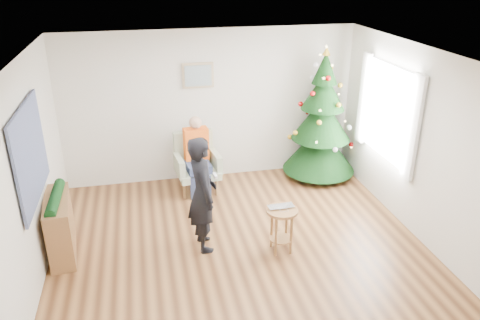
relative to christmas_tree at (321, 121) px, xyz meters
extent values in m
plane|color=brown|center=(-1.87, -2.10, -1.04)|extent=(5.00, 5.00, 0.00)
plane|color=white|center=(-1.87, -2.10, 1.56)|extent=(5.00, 5.00, 0.00)
plane|color=silver|center=(-1.87, 0.40, 0.26)|extent=(5.00, 0.00, 5.00)
plane|color=silver|center=(-1.87, -4.60, 0.26)|extent=(5.00, 0.00, 5.00)
plane|color=silver|center=(-4.37, -2.10, 0.26)|extent=(0.00, 5.00, 5.00)
plane|color=silver|center=(0.63, -2.10, 0.26)|extent=(0.00, 5.00, 5.00)
cube|color=white|center=(0.60, -1.10, 0.46)|extent=(0.04, 1.30, 1.40)
cube|color=white|center=(0.57, -1.85, 0.46)|extent=(0.05, 0.25, 1.50)
cube|color=white|center=(0.57, -0.35, 0.46)|extent=(0.05, 0.25, 1.50)
cylinder|color=#3F2816|center=(0.00, 0.00, -0.89)|extent=(0.10, 0.10, 0.29)
cone|color=black|center=(0.00, 0.00, -0.50)|extent=(1.27, 1.27, 0.83)
cone|color=black|center=(0.00, 0.00, 0.04)|extent=(1.02, 1.02, 0.74)
cone|color=black|center=(0.00, 0.00, 0.53)|extent=(0.75, 0.75, 0.64)
cone|color=black|center=(0.00, 0.00, 0.92)|extent=(0.43, 0.43, 0.54)
cone|color=gold|center=(0.00, 0.00, 1.20)|extent=(0.14, 0.14, 0.14)
cylinder|color=brown|center=(-1.35, -2.13, -0.43)|extent=(0.42, 0.42, 0.04)
cylinder|color=brown|center=(-1.35, -2.13, -0.85)|extent=(0.31, 0.31, 0.02)
imported|color=silver|center=(-1.35, -2.13, -0.39)|extent=(0.35, 0.24, 0.03)
cube|color=#A2AF8D|center=(-2.19, -0.15, -0.70)|extent=(0.73, 0.69, 0.12)
cube|color=#A2AF8D|center=(-2.23, 0.14, -0.36)|extent=(0.67, 0.19, 0.60)
cube|color=#A2AF8D|center=(-2.50, -0.18, -0.54)|extent=(0.15, 0.53, 0.30)
cube|color=#A2AF8D|center=(-1.89, -0.11, -0.54)|extent=(0.15, 0.53, 0.30)
cube|color=navy|center=(-2.19, -0.22, -0.57)|extent=(0.42, 0.44, 0.14)
cube|color=#E35A15|center=(-2.19, -0.01, -0.24)|extent=(0.42, 0.25, 0.55)
sphere|color=tan|center=(-2.19, -0.03, 0.14)|extent=(0.21, 0.21, 0.21)
imported|color=black|center=(-2.35, -1.81, -0.24)|extent=(0.44, 0.62, 1.60)
cube|color=white|center=(-2.18, -1.84, 0.03)|extent=(0.05, 0.13, 0.04)
cube|color=brown|center=(-4.20, -1.56, -0.64)|extent=(0.40, 1.03, 0.80)
cylinder|color=black|center=(-4.20, -1.56, -0.22)|extent=(0.14, 0.90, 0.14)
cube|color=black|center=(-4.33, -1.80, 0.51)|extent=(0.03, 1.50, 1.15)
cube|color=tan|center=(-2.07, 0.37, 0.81)|extent=(0.52, 0.03, 0.42)
cube|color=gray|center=(-2.07, 0.35, 0.81)|extent=(0.44, 0.02, 0.34)
camera|label=1|loc=(-3.02, -7.20, 2.62)|focal=35.00mm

